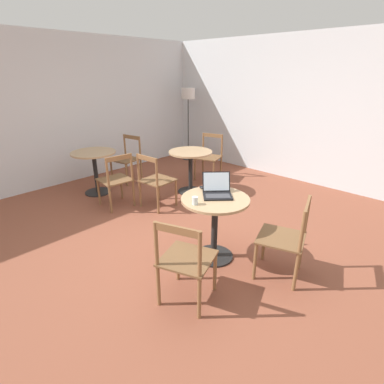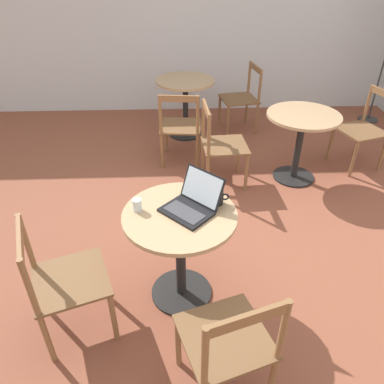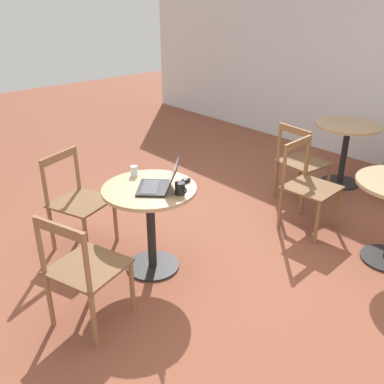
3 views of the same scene
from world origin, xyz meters
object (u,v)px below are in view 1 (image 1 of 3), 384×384
object	(u,v)px
chair_near_front	(286,238)
drinking_glass	(195,201)
laptop	(217,191)
cafe_table_near	(215,214)
mouse	(203,187)
chair_near_left	(185,261)
cafe_table_mid	(190,162)
cafe_table_far	(94,162)
chair_far_right	(127,159)
floor_lamp	(188,99)
mug	(223,186)
chair_mid_left	(156,181)
chair_mid_right	(209,157)
chair_far_front	(116,180)

from	to	relation	value
chair_near_front	drinking_glass	bearing A→B (deg)	123.10
chair_near_front	laptop	world-z (taller)	laptop
cafe_table_near	mouse	distance (m)	0.37
chair_near_left	cafe_table_mid	bearing A→B (deg)	42.78
cafe_table_far	chair_near_front	world-z (taller)	chair_near_front
chair_far_right	drinking_glass	bearing A→B (deg)	-111.85
chair_near_front	chair_far_right	world-z (taller)	same
floor_lamp	mug	world-z (taller)	floor_lamp
chair_mid_left	chair_far_right	distance (m)	1.45
chair_mid_left	chair_mid_right	bearing A→B (deg)	10.76
cafe_table_near	chair_far_front	size ratio (longest dim) A/B	0.86
chair_near_left	chair_mid_right	size ratio (longest dim) A/B	1.00
cafe_table_near	chair_mid_left	distance (m)	1.63
floor_lamp	mouse	xyz separation A→B (m)	(-2.73, -2.89, -0.67)
chair_near_left	chair_far_right	bearing A→B (deg)	63.11
mouse	drinking_glass	distance (m)	0.46
chair_near_front	chair_mid_left	bearing A→B (deg)	84.93
cafe_table_mid	chair_mid_right	size ratio (longest dim) A/B	0.86
cafe_table_far	chair_far_front	xyz separation A→B (m)	(-0.08, -0.77, -0.12)
chair_near_front	chair_far_front	xyz separation A→B (m)	(-0.21, 2.78, 0.00)
chair_mid_right	cafe_table_far	bearing A→B (deg)	155.17
chair_mid_left	mouse	size ratio (longest dim) A/B	8.81
cafe_table_near	chair_far_front	world-z (taller)	chair_far_front
cafe_table_mid	cafe_table_far	world-z (taller)	same
cafe_table_mid	mouse	world-z (taller)	mouse
chair_near_front	chair_mid_left	size ratio (longest dim) A/B	1.00
cafe_table_mid	laptop	bearing A→B (deg)	-127.65
chair_far_front	drinking_glass	size ratio (longest dim) A/B	10.33
chair_mid_left	chair_far_right	world-z (taller)	same
chair_far_front	mouse	xyz separation A→B (m)	(0.08, -1.75, 0.32)
cafe_table_far	mouse	size ratio (longest dim) A/B	7.58
cafe_table_mid	drinking_glass	distance (m)	2.24
chair_near_left	laptop	size ratio (longest dim) A/B	1.97
chair_far_front	laptop	xyz separation A→B (m)	(0.04, -2.00, 0.36)
chair_near_front	cafe_table_mid	bearing A→B (deg)	65.95
cafe_table_far	drinking_glass	size ratio (longest dim) A/B	8.88
cafe_table_near	mug	bearing A→B (deg)	21.87
chair_near_front	drinking_glass	world-z (taller)	chair_near_front
chair_far_right	mouse	world-z (taller)	chair_far_right
cafe_table_mid	laptop	xyz separation A→B (m)	(-1.22, -1.58, 0.24)
floor_lamp	cafe_table_far	bearing A→B (deg)	-172.33
chair_near_front	laptop	xyz separation A→B (m)	(-0.16, 0.79, 0.36)
laptop	chair_mid_right	bearing A→B (deg)	42.13
chair_mid_left	mouse	xyz separation A→B (m)	(-0.33, -1.28, 0.32)
chair_near_front	floor_lamp	distance (m)	4.81
cafe_table_mid	chair_far_front	distance (m)	1.33
chair_far_right	drinking_glass	xyz separation A→B (m)	(-1.16, -2.90, 0.35)
laptop	drinking_glass	xyz separation A→B (m)	(-0.36, 0.01, -0.00)
cafe_table_far	chair_mid_left	world-z (taller)	chair_mid_left
cafe_table_far	chair_far_front	size ratio (longest dim) A/B	0.86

